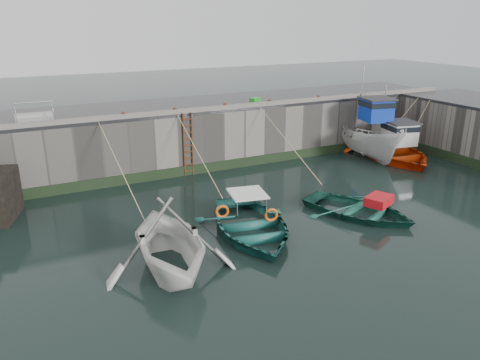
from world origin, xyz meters
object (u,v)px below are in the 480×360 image
boat_far_white (369,138)px  bollard_b (175,110)px  bollard_c (225,106)px  ladder (188,145)px  boat_near_white (170,269)px  boat_near_blue (251,233)px  boat_near_navy (358,215)px  fish_crate (255,100)px  boat_far_orange (392,151)px  bollard_e (318,98)px  bollard_a (124,115)px  bollard_d (269,102)px

boat_far_white → bollard_b: 11.40m
bollard_c → bollard_b: bearing=180.0°
ladder → boat_far_white: boat_far_white is taller
boat_near_white → boat_near_blue: 3.74m
boat_near_navy → fish_crate: bearing=65.4°
boat_far_orange → bollard_c: bearing=176.3°
boat_far_orange → bollard_e: (-3.44, 2.57, 2.88)m
boat_near_white → bollard_a: bearing=89.4°
bollard_c → bollard_e: size_ratio=1.00×
boat_near_white → bollard_b: bearing=74.3°
ladder → boat_far_orange: bearing=-11.1°
boat_near_white → bollard_c: 11.29m
bollard_a → bollard_e: same height
boat_far_white → bollard_d: bearing=177.8°
boat_near_blue → bollard_c: size_ratio=19.16×
boat_near_navy → fish_crate: 9.65m
boat_far_white → bollard_d: (-5.77, 1.53, 2.25)m
bollard_c → bollard_e: bearing=0.0°
boat_far_orange → bollard_d: (-6.64, 2.57, 2.88)m
bollard_a → bollard_d: same height
bollard_a → boat_far_orange: bearing=-10.1°
bollard_b → bollard_c: bearing=0.0°
boat_near_white → boat_far_orange: bearing=27.7°
ladder → bollard_a: size_ratio=11.43×
bollard_b → bollard_d: 5.30m
bollard_e → boat_far_orange: bearing=-36.8°
boat_far_orange → bollard_a: (-14.44, 2.57, 2.88)m
boat_far_white → bollard_c: size_ratio=24.44×
boat_far_white → fish_crate: size_ratio=11.88×
boat_far_white → bollard_d: 6.38m
bollard_b → bollard_e: same height
boat_near_blue → fish_crate: size_ratio=9.32×
bollard_a → bollard_c: (5.20, 0.00, 0.00)m
boat_near_white → boat_far_orange: boat_far_orange is taller
bollard_e → bollard_c: bearing=180.0°
boat_far_orange → bollard_a: boat_far_orange is taller
boat_near_white → fish_crate: (8.34, 9.81, 3.30)m
boat_near_navy → bollard_e: bearing=41.8°
boat_far_orange → fish_crate: bearing=165.5°
ladder → boat_near_blue: size_ratio=0.60×
ladder → boat_near_blue: bearing=-92.9°
boat_near_blue → bollard_b: (-0.13, 7.72, 3.30)m
boat_near_blue → boat_near_navy: (4.69, -0.45, 0.00)m
fish_crate → bollard_e: bearing=-37.6°
boat_near_blue → boat_near_navy: boat_near_blue is taller
boat_near_white → bollard_d: (8.71, 8.91, 3.30)m
boat_near_navy → ladder: bearing=95.0°
ladder → bollard_e: bearing=2.4°
boat_near_blue → boat_far_white: bearing=40.8°
ladder → boat_far_white: size_ratio=0.47×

